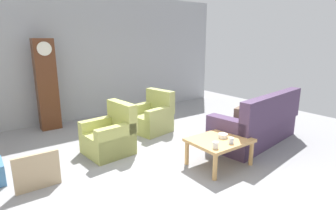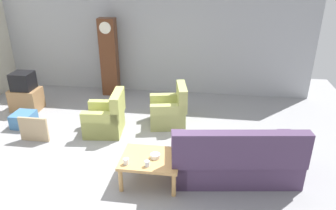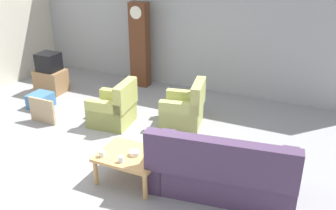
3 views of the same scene
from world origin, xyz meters
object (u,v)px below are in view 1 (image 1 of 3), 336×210
armchair_olive_far (152,118)px  bowl_white_stacked (223,136)px  framed_picture_leaning (37,172)px  armchair_olive_near (110,137)px  cup_blue_rimmed (231,141)px  couch_floral (257,125)px  cup_white_porcelain (215,145)px  coffee_table_wood (219,143)px  grandfather_clock (47,85)px

armchair_olive_far → bowl_white_stacked: armchair_olive_far is taller
framed_picture_leaning → bowl_white_stacked: (2.68, -0.95, 0.23)m
armchair_olive_near → cup_blue_rimmed: armchair_olive_near is taller
armchair_olive_near → bowl_white_stacked: armchair_olive_near is taller
couch_floral → armchair_olive_near: (-2.63, 1.26, -0.05)m
cup_white_porcelain → bowl_white_stacked: 0.48m
coffee_table_wood → couch_floral: bearing=11.0°
grandfather_clock → cup_blue_rimmed: size_ratio=21.61×
couch_floral → armchair_olive_far: bearing=126.3°
armchair_olive_near → bowl_white_stacked: size_ratio=5.81×
armchair_olive_near → coffee_table_wood: armchair_olive_near is taller
bowl_white_stacked → coffee_table_wood: bearing=-177.0°
armchair_olive_near → grandfather_clock: 2.32m
grandfather_clock → framed_picture_leaning: grandfather_clock is taller
armchair_olive_near → armchair_olive_far: size_ratio=1.00×
bowl_white_stacked → framed_picture_leaning: bearing=160.4°
coffee_table_wood → bowl_white_stacked: 0.13m
couch_floral → armchair_olive_near: 2.91m
armchair_olive_near → cup_white_porcelain: size_ratio=9.31×
armchair_olive_far → cup_blue_rimmed: armchair_olive_far is taller
coffee_table_wood → framed_picture_leaning: bearing=159.8°
grandfather_clock → framed_picture_leaning: (-0.79, -2.69, -0.78)m
coffee_table_wood → cup_white_porcelain: 0.43m
armchair_olive_near → framed_picture_leaning: armchair_olive_near is taller
armchair_olive_near → armchair_olive_far: same height
bowl_white_stacked → cup_blue_rimmed: bearing=-108.2°
armchair_olive_near → cup_blue_rimmed: bearing=-54.7°
armchair_olive_far → bowl_white_stacked: bearing=-88.5°
framed_picture_leaning → cup_blue_rimmed: bearing=-24.9°
grandfather_clock → cup_white_porcelain: size_ratio=20.93×
coffee_table_wood → bowl_white_stacked: bowl_white_stacked is taller
grandfather_clock → bowl_white_stacked: size_ratio=13.06×
armchair_olive_near → grandfather_clock: bearing=104.5°
grandfather_clock → couch_floral: bearing=-46.8°
coffee_table_wood → cup_white_porcelain: bearing=-145.4°
couch_floral → cup_blue_rimmed: couch_floral is taller
armchair_olive_far → armchair_olive_near: bearing=-156.0°
grandfather_clock → bowl_white_stacked: grandfather_clock is taller
armchair_olive_far → coffee_table_wood: bearing=-90.7°
armchair_olive_near → cup_blue_rimmed: (1.25, -1.77, 0.20)m
armchair_olive_far → framed_picture_leaning: size_ratio=1.54×
framed_picture_leaning → cup_white_porcelain: 2.56m
cup_blue_rimmed → couch_floral: bearing=20.5°
framed_picture_leaning → cup_blue_rimmed: 2.87m
framed_picture_leaning → cup_blue_rimmed: size_ratio=6.27×
framed_picture_leaning → cup_blue_rimmed: (2.59, -1.21, 0.25)m
grandfather_clock → bowl_white_stacked: bearing=-62.7°
couch_floral → armchair_olive_far: (-1.34, 1.83, -0.05)m
armchair_olive_near → cup_blue_rimmed: 2.18m
armchair_olive_far → coffee_table_wood: (-0.02, -2.09, 0.09)m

